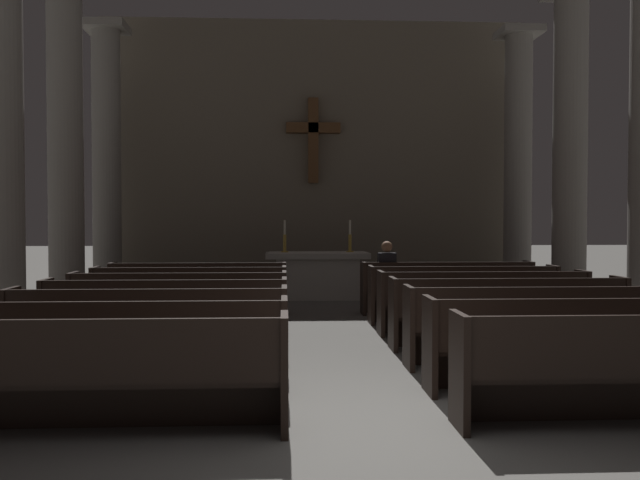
{
  "coord_description": "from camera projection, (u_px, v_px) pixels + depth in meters",
  "views": [
    {
      "loc": [
        -0.71,
        -5.56,
        1.71
      ],
      "look_at": [
        0.0,
        8.18,
        1.3
      ],
      "focal_mm": 38.95,
      "sensor_mm": 36.0,
      "label": 1
    }
  ],
  "objects": [
    {
      "name": "ground_plane",
      "position": [
        372.0,
        429.0,
        5.63
      ],
      "size": [
        80.0,
        80.0,
        0.0
      ],
      "primitive_type": "plane",
      "color": "#66635E"
    },
    {
      "name": "pew_left_row_1",
      "position": [
        92.0,
        375.0,
        5.47
      ],
      "size": [
        3.1,
        0.5,
        0.95
      ],
      "color": "black",
      "rests_on": "ground"
    },
    {
      "name": "pew_left_row_2",
      "position": [
        125.0,
        348.0,
        6.61
      ],
      "size": [
        3.1,
        0.5,
        0.95
      ],
      "color": "black",
      "rests_on": "ground"
    },
    {
      "name": "pew_left_row_3",
      "position": [
        149.0,
        329.0,
        7.75
      ],
      "size": [
        3.1,
        0.5,
        0.95
      ],
      "color": "black",
      "rests_on": "ground"
    },
    {
      "name": "pew_left_row_4",
      "position": [
        166.0,
        315.0,
        8.89
      ],
      "size": [
        3.1,
        0.5,
        0.95
      ],
      "color": "black",
      "rests_on": "ground"
    },
    {
      "name": "pew_left_row_5",
      "position": [
        179.0,
        304.0,
        10.04
      ],
      "size": [
        3.1,
        0.5,
        0.95
      ],
      "color": "black",
      "rests_on": "ground"
    },
    {
      "name": "pew_left_row_6",
      "position": [
        190.0,
        296.0,
        11.18
      ],
      "size": [
        3.1,
        0.5,
        0.95
      ],
      "color": "black",
      "rests_on": "ground"
    },
    {
      "name": "pew_left_row_7",
      "position": [
        199.0,
        289.0,
        12.32
      ],
      "size": [
        3.1,
        0.5,
        0.95
      ],
      "color": "black",
      "rests_on": "ground"
    },
    {
      "name": "pew_right_row_2",
      "position": [
        582.0,
        344.0,
        6.84
      ],
      "size": [
        3.1,
        0.5,
        0.95
      ],
      "color": "black",
      "rests_on": "ground"
    },
    {
      "name": "pew_right_row_3",
      "position": [
        540.0,
        326.0,
        7.98
      ],
      "size": [
        3.1,
        0.5,
        0.95
      ],
      "color": "black",
      "rests_on": "ground"
    },
    {
      "name": "pew_right_row_4",
      "position": [
        508.0,
        313.0,
        9.12
      ],
      "size": [
        3.1,
        0.5,
        0.95
      ],
      "color": "black",
      "rests_on": "ground"
    },
    {
      "name": "pew_right_row_5",
      "position": [
        483.0,
        303.0,
        10.27
      ],
      "size": [
        3.1,
        0.5,
        0.95
      ],
      "color": "black",
      "rests_on": "ground"
    },
    {
      "name": "pew_right_row_6",
      "position": [
        463.0,
        294.0,
        11.41
      ],
      "size": [
        3.1,
        0.5,
        0.95
      ],
      "color": "black",
      "rests_on": "ground"
    },
    {
      "name": "pew_right_row_7",
      "position": [
        447.0,
        287.0,
        12.55
      ],
      "size": [
        3.1,
        0.5,
        0.95
      ],
      "color": "black",
      "rests_on": "ground"
    },
    {
      "name": "column_left_second",
      "position": [
        0.0,
        130.0,
        9.67
      ],
      "size": [
        0.94,
        0.94,
        6.08
      ],
      "color": "gray",
      "rests_on": "ground"
    },
    {
      "name": "column_left_third",
      "position": [
        66.0,
        151.0,
        12.58
      ],
      "size": [
        0.94,
        0.94,
        6.08
      ],
      "color": "gray",
      "rests_on": "ground"
    },
    {
      "name": "column_right_third",
      "position": [
        570.0,
        153.0,
        13.06
      ],
      "size": [
        0.94,
        0.94,
        6.08
      ],
      "color": "gray",
      "rests_on": "ground"
    },
    {
      "name": "column_left_fourth",
      "position": [
        107.0,
        164.0,
        15.48
      ],
      "size": [
        0.94,
        0.94,
        6.08
      ],
      "color": "gray",
      "rests_on": "ground"
    },
    {
      "name": "column_right_fourth",
      "position": [
        518.0,
        165.0,
        15.97
      ],
      "size": [
        0.94,
        0.94,
        6.08
      ],
      "color": "gray",
      "rests_on": "ground"
    },
    {
      "name": "altar",
      "position": [
        317.0,
        274.0,
        14.86
      ],
      "size": [
        2.2,
        0.9,
        1.01
      ],
      "color": "#BCB7AD",
      "rests_on": "ground"
    },
    {
      "name": "candlestick_left",
      "position": [
        285.0,
        242.0,
        14.81
      ],
      "size": [
        0.16,
        0.16,
        0.69
      ],
      "color": "#B79338",
      "rests_on": "altar"
    },
    {
      "name": "candlestick_right",
      "position": [
        350.0,
        242.0,
        14.88
      ],
      "size": [
        0.16,
        0.16,
        0.69
      ],
      "color": "#B79338",
      "rests_on": "altar"
    },
    {
      "name": "apse_with_cross",
      "position": [
        313.0,
        155.0,
        17.17
      ],
      "size": [
        10.35,
        0.5,
        6.6
      ],
      "color": "#706656",
      "rests_on": "ground"
    },
    {
      "name": "lone_worshipper",
      "position": [
        386.0,
        276.0,
        12.53
      ],
      "size": [
        0.32,
        0.43,
        1.32
      ],
      "color": "#26262B",
      "rests_on": "ground"
    }
  ]
}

